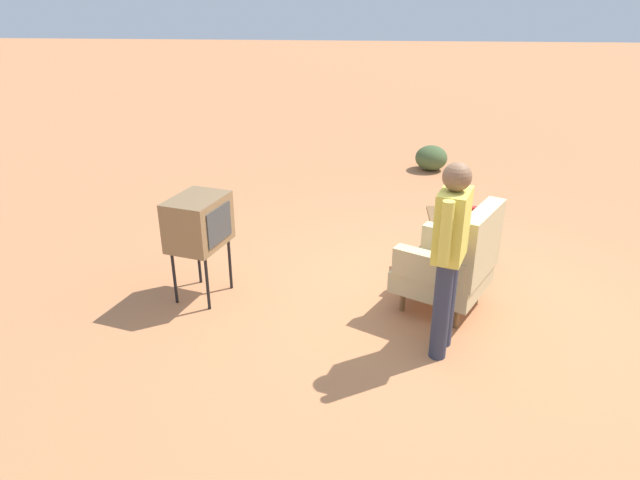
% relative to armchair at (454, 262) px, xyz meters
% --- Properties ---
extents(ground_plane, '(60.00, 60.00, 0.00)m').
position_rel_armchair_xyz_m(ground_plane, '(0.00, -0.13, -0.50)').
color(ground_plane, '#C17A4C').
extents(armchair, '(1.04, 1.05, 1.06)m').
position_rel_armchair_xyz_m(armchair, '(0.00, 0.00, 0.00)').
color(armchair, brown).
rests_on(armchair, ground).
extents(side_table, '(0.56, 0.56, 0.64)m').
position_rel_armchair_xyz_m(side_table, '(-0.81, 0.11, 0.05)').
color(side_table, black).
rests_on(side_table, ground).
extents(tv_on_stand, '(0.70, 0.58, 1.03)m').
position_rel_armchair_xyz_m(tv_on_stand, '(-0.07, -2.40, 0.28)').
color(tv_on_stand, black).
rests_on(tv_on_stand, ground).
extents(person_standing, '(0.54, 0.32, 1.64)m').
position_rel_armchair_xyz_m(person_standing, '(0.68, -0.16, 0.44)').
color(person_standing, '#2D3347').
rests_on(person_standing, ground).
extents(soda_can_blue, '(0.07, 0.07, 0.12)m').
position_rel_armchair_xyz_m(soda_can_blue, '(-0.84, 0.09, 0.21)').
color(soda_can_blue, blue).
rests_on(soda_can_blue, side_table).
extents(soda_can_red, '(0.07, 0.07, 0.12)m').
position_rel_armchair_xyz_m(soda_can_red, '(-0.76, 0.29, 0.21)').
color(soda_can_red, red).
rests_on(soda_can_red, side_table).
extents(flower_vase, '(0.15, 0.10, 0.27)m').
position_rel_armchair_xyz_m(flower_vase, '(-1.00, 0.23, 0.29)').
color(flower_vase, silver).
rests_on(flower_vase, side_table).
extents(shrub_mid, '(0.53, 0.53, 0.41)m').
position_rel_armchair_xyz_m(shrub_mid, '(-4.58, 0.25, -0.29)').
color(shrub_mid, '#475B33').
rests_on(shrub_mid, ground).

